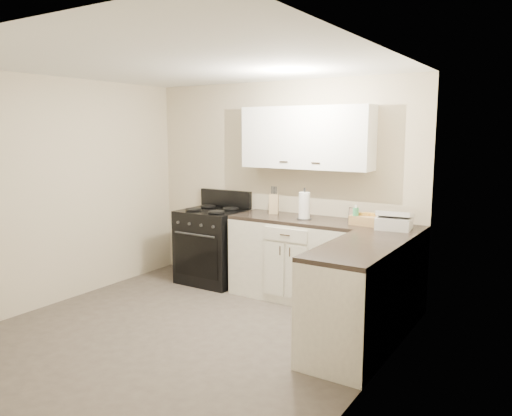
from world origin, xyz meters
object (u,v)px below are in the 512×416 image
Objects in this scene: wicker_basket at (366,220)px; stove at (213,247)px; knife_block at (274,204)px; paper_towel at (304,206)px; countertop_grill at (394,223)px.

stove is at bearing -179.19° from wicker_basket.
knife_block is at bearing 174.64° from wicker_basket.
wicker_basket is at bearing 2.69° from paper_towel.
stove is 3.10× the size of paper_towel.
wicker_basket is at bearing -29.44° from knife_block.
paper_towel is at bearing 171.89° from countertop_grill.
countertop_grill reaches higher than stove.
wicker_basket is (0.70, 0.03, -0.10)m from paper_towel.
knife_block is 0.50m from paper_towel.
countertop_grill is (1.02, -0.02, -0.09)m from paper_towel.
countertop_grill is at bearing -1.15° from paper_towel.
paper_towel is (1.30, -0.00, 0.63)m from stove.
countertop_grill is at bearing -9.52° from wicker_basket.
paper_towel reaches higher than knife_block.
stove is 3.16× the size of wicker_basket.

